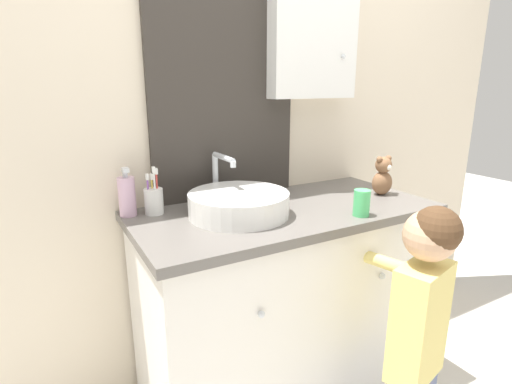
% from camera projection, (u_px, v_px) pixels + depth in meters
% --- Properties ---
extents(wall_back, '(3.20, 0.18, 2.50)m').
position_uv_depth(wall_back, '(251.00, 100.00, 1.75)').
color(wall_back, beige).
rests_on(wall_back, ground_plane).
extents(vanity_counter, '(1.21, 0.58, 0.87)m').
position_uv_depth(vanity_counter, '(284.00, 304.00, 1.71)').
color(vanity_counter, silver).
rests_on(vanity_counter, ground_plane).
extents(sink_basin, '(0.38, 0.43, 0.21)m').
position_uv_depth(sink_basin, '(239.00, 203.00, 1.50)').
color(sink_basin, white).
rests_on(sink_basin, vanity_counter).
extents(toothbrush_holder, '(0.07, 0.07, 0.19)m').
position_uv_depth(toothbrush_holder, '(154.00, 200.00, 1.51)').
color(toothbrush_holder, silver).
rests_on(toothbrush_holder, vanity_counter).
extents(soap_dispenser, '(0.06, 0.06, 0.19)m').
position_uv_depth(soap_dispenser, '(127.00, 196.00, 1.48)').
color(soap_dispenser, '#CCA3BC').
rests_on(soap_dispenser, vanity_counter).
extents(child_figure, '(0.23, 0.49, 0.99)m').
position_uv_depth(child_figure, '(418.00, 324.00, 1.32)').
color(child_figure, slate).
rests_on(child_figure, ground_plane).
extents(teddy_bear, '(0.10, 0.08, 0.18)m').
position_uv_depth(teddy_bear, '(383.00, 176.00, 1.76)').
color(teddy_bear, brown).
rests_on(teddy_bear, vanity_counter).
extents(drinking_cup, '(0.06, 0.06, 0.10)m').
position_uv_depth(drinking_cup, '(362.00, 203.00, 1.49)').
color(drinking_cup, '#4CC670').
rests_on(drinking_cup, vanity_counter).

